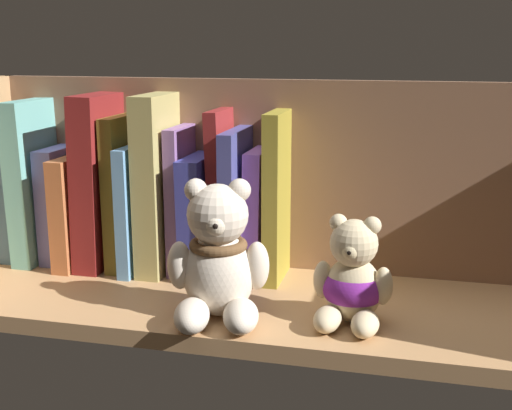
% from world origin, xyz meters
% --- Properties ---
extents(shelf_board, '(0.82, 0.24, 0.02)m').
position_xyz_m(shelf_board, '(0.00, 0.00, 0.01)').
color(shelf_board, tan).
rests_on(shelf_board, ground).
extents(shelf_back_panel, '(0.84, 0.01, 0.27)m').
position_xyz_m(shelf_back_panel, '(0.00, 0.13, 0.14)').
color(shelf_back_panel, brown).
rests_on(shelf_back_panel, ground).
extents(book_0, '(0.02, 0.09, 0.16)m').
position_xyz_m(book_0, '(-0.38, 0.09, 0.10)').
color(book_0, '#3E6487').
rests_on(book_0, shelf_board).
extents(book_1, '(0.03, 0.12, 0.22)m').
position_xyz_m(book_1, '(-0.36, 0.09, 0.13)').
color(book_1, '#64AAA2').
rests_on(book_1, shelf_board).
extents(book_2, '(0.03, 0.09, 0.16)m').
position_xyz_m(book_2, '(-0.32, 0.09, 0.10)').
color(book_2, '#7376CA').
rests_on(book_2, shelf_board).
extents(book_3, '(0.02, 0.14, 0.15)m').
position_xyz_m(book_3, '(-0.29, 0.09, 0.10)').
color(book_3, '#B46538').
rests_on(book_3, shelf_board).
extents(book_4, '(0.04, 0.13, 0.23)m').
position_xyz_m(book_4, '(-0.26, 0.09, 0.14)').
color(book_4, maroon).
rests_on(book_4, shelf_board).
extents(book_5, '(0.02, 0.11, 0.21)m').
position_xyz_m(book_5, '(-0.22, 0.09, 0.12)').
color(book_5, olive).
rests_on(book_5, shelf_board).
extents(book_6, '(0.02, 0.14, 0.17)m').
position_xyz_m(book_6, '(-0.20, 0.09, 0.10)').
color(book_6, '#669CCD').
rests_on(book_6, shelf_board).
extents(book_7, '(0.03, 0.13, 0.24)m').
position_xyz_m(book_7, '(-0.17, 0.09, 0.14)').
color(book_7, tan).
rests_on(book_7, shelf_board).
extents(book_8, '(0.02, 0.09, 0.19)m').
position_xyz_m(book_8, '(-0.14, 0.09, 0.12)').
color(book_8, '#835C96').
rests_on(book_8, shelf_board).
extents(book_9, '(0.03, 0.13, 0.16)m').
position_xyz_m(book_9, '(-0.11, 0.09, 0.10)').
color(book_9, '#3A3E9D').
rests_on(book_9, shelf_board).
extents(book_10, '(0.02, 0.09, 0.22)m').
position_xyz_m(book_10, '(-0.08, 0.09, 0.13)').
color(book_10, maroon).
rests_on(book_10, shelf_board).
extents(book_11, '(0.02, 0.14, 0.19)m').
position_xyz_m(book_11, '(-0.06, 0.09, 0.12)').
color(book_11, '#424589').
rests_on(book_11, shelf_board).
extents(book_12, '(0.02, 0.09, 0.17)m').
position_xyz_m(book_12, '(-0.04, 0.09, 0.10)').
color(book_12, '#AF6ACF').
rests_on(book_12, shelf_board).
extents(book_13, '(0.02, 0.10, 0.22)m').
position_xyz_m(book_13, '(-0.01, 0.09, 0.13)').
color(book_13, olive).
rests_on(book_13, shelf_board).
extents(teddy_bear_larger, '(0.12, 0.12, 0.16)m').
position_xyz_m(teddy_bear_larger, '(-0.05, -0.06, 0.09)').
color(teddy_bear_larger, beige).
rests_on(teddy_bear_larger, shelf_board).
extents(teddy_bear_smaller, '(0.09, 0.09, 0.12)m').
position_xyz_m(teddy_bear_smaller, '(0.10, -0.04, 0.07)').
color(teddy_bear_smaller, beige).
rests_on(teddy_bear_smaller, shelf_board).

